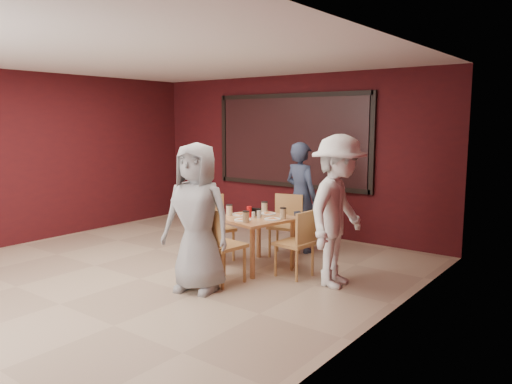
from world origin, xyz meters
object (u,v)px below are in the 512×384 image
Objects in this scene: chair_right at (299,240)px; diner_left at (199,205)px; chair_front at (218,241)px; dining_table at (256,223)px; chair_back at (286,221)px; diner_front at (197,217)px; chair_left at (214,223)px; diner_right at (338,211)px; diner_back at (301,197)px.

diner_left reaches higher than chair_right.
diner_left reaches higher than chair_front.
dining_table is 1.11× the size of chair_front.
chair_back reaches higher than dining_table.
chair_back is 0.51× the size of diner_front.
chair_right is (0.75, -0.83, -0.01)m from chair_back.
chair_left is 1.41m from diner_front.
diner_front is (0.06, -1.97, 0.37)m from chair_back.
chair_back is 1.12m from chair_right.
chair_front is at bearing -85.32° from dining_table.
chair_back is (-0.04, 0.81, -0.11)m from dining_table.
chair_back is at bearing 124.54° from diner_left.
dining_table is 1.29m from diner_right.
chair_back is at bearing 92.63° from diner_back.
chair_back is at bearing 92.95° from dining_table.
diner_back is at bearing 74.63° from diner_front.
chair_front is 1.05m from chair_right.
chair_right is 0.69m from diner_right.
chair_front is 1.16m from chair_left.
diner_right reaches higher than chair_front.
diner_left is (-1.16, 0.87, 0.22)m from chair_front.
diner_front reaches higher than dining_table.
dining_table is at bearing 84.49° from diner_right.
chair_front reaches higher than chair_back.
chair_back is 0.46m from diner_back.
diner_right is at bearing 87.09° from diner_left.
chair_left reaches higher than chair_back.
diner_right reaches higher than diner_front.
diner_front is 1.69m from diner_right.
chair_left is at bearing -130.11° from chair_back.
diner_back is (0.00, 2.28, -0.04)m from diner_front.
diner_back is at bearing 78.76° from chair_back.
diner_front is (0.77, -1.13, 0.36)m from chair_left.
dining_table is 1.10m from diner_left.
diner_right is (1.30, -0.81, 0.41)m from chair_back.
chair_front is 1.67m from chair_back.
chair_left is 1.42m from diner_back.
chair_front is at bearing -86.17° from chair_back.
diner_front is (0.02, -1.16, 0.26)m from dining_table.
chair_left is at bearing 134.89° from chair_front.
diner_front is 1.16× the size of diner_left.
chair_back is 0.97× the size of chair_left.
diner_back is at bearing 89.04° from dining_table.
diner_back reaches higher than chair_left.
diner_left is at bearing 178.70° from dining_table.
diner_back is 1.56m from diner_left.
diner_back reaches higher than chair_right.
chair_left is 0.42m from diner_left.
chair_front is 0.63× the size of diner_left.
chair_left is 0.55× the size of diner_back.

